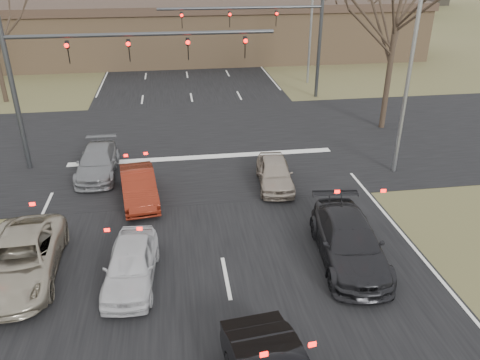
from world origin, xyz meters
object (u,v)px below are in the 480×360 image
(building, at_px, (203,30))
(car_silver_suv, at_px, (21,259))
(streetlight_right_far, at_px, (310,9))
(car_red_ahead, at_px, (139,186))
(car_white_sedan, at_px, (131,264))
(streetlight_right_near, at_px, (408,54))
(car_grey_ahead, at_px, (98,162))
(mast_arm_far, at_px, (281,26))
(car_charcoal_sedan, at_px, (349,241))
(mast_arm_near, at_px, (84,61))
(car_silver_ahead, at_px, (275,173))

(building, height_order, car_silver_suv, building)
(streetlight_right_far, height_order, car_red_ahead, streetlight_right_far)
(car_silver_suv, distance_m, car_white_sedan, 3.58)
(streetlight_right_near, distance_m, car_grey_ahead, 14.83)
(streetlight_right_near, relative_size, car_silver_suv, 2.01)
(mast_arm_far, height_order, car_silver_suv, mast_arm_far)
(car_charcoal_sedan, height_order, car_red_ahead, car_charcoal_sedan)
(mast_arm_near, distance_m, car_silver_ahead, 10.01)
(streetlight_right_near, bearing_deg, car_grey_ahead, 172.81)
(building, distance_m, mast_arm_far, 15.75)
(streetlight_right_far, bearing_deg, car_silver_ahead, -109.80)
(car_silver_suv, distance_m, car_charcoal_sedan, 10.77)
(car_white_sedan, relative_size, car_silver_ahead, 1.03)
(streetlight_right_near, height_order, car_red_ahead, streetlight_right_near)
(streetlight_right_near, relative_size, car_charcoal_sedan, 1.99)
(car_charcoal_sedan, bearing_deg, streetlight_right_far, 83.97)
(mast_arm_far, xyz_separation_m, car_silver_ahead, (-3.22, -13.66, -4.38))
(mast_arm_near, bearing_deg, building, 73.87)
(mast_arm_far, relative_size, car_white_sedan, 2.90)
(streetlight_right_far, xyz_separation_m, car_silver_suv, (-15.82, -22.94, -4.90))
(mast_arm_far, xyz_separation_m, car_grey_ahead, (-11.23, -11.25, -4.39))
(streetlight_right_far, relative_size, car_silver_suv, 2.01)
(car_white_sedan, bearing_deg, mast_arm_near, 107.24)
(car_red_ahead, bearing_deg, mast_arm_near, 110.72)
(streetlight_right_far, xyz_separation_m, car_charcoal_sedan, (-5.07, -23.56, -4.86))
(car_red_ahead, distance_m, car_silver_ahead, 5.99)
(building, relative_size, car_red_ahead, 10.73)
(car_white_sedan, xyz_separation_m, car_charcoal_sedan, (7.25, 0.12, 0.07))
(building, bearing_deg, car_grey_ahead, -105.03)
(mast_arm_near, xyz_separation_m, streetlight_right_near, (14.05, -3.00, 0.51))
(car_silver_suv, height_order, car_red_ahead, car_silver_suv)
(mast_arm_near, xyz_separation_m, car_white_sedan, (2.23, -9.68, -4.42))
(streetlight_right_near, height_order, car_silver_suv, streetlight_right_near)
(building, distance_m, mast_arm_near, 26.14)
(building, xyz_separation_m, streetlight_right_near, (6.82, -28.00, 2.92))
(mast_arm_far, relative_size, streetlight_right_far, 1.11)
(car_red_ahead, height_order, car_silver_ahead, car_red_ahead)
(car_charcoal_sedan, height_order, car_silver_ahead, car_charcoal_sedan)
(streetlight_right_far, height_order, car_grey_ahead, streetlight_right_far)
(car_charcoal_sedan, bearing_deg, mast_arm_far, 90.47)
(car_white_sedan, bearing_deg, streetlight_right_near, 33.75)
(car_white_sedan, bearing_deg, car_charcoal_sedan, 5.23)
(mast_arm_near, height_order, streetlight_right_near, streetlight_right_near)
(car_white_sedan, xyz_separation_m, car_silver_ahead, (5.97, 6.03, -0.02))
(building, relative_size, car_charcoal_sedan, 8.45)
(car_charcoal_sedan, bearing_deg, streetlight_right_near, 61.26)
(car_silver_suv, bearing_deg, building, 73.75)
(mast_arm_far, xyz_separation_m, car_charcoal_sedan, (-1.93, -19.56, -4.29))
(mast_arm_far, bearing_deg, streetlight_right_far, 51.89)
(mast_arm_near, bearing_deg, streetlight_right_far, 43.89)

